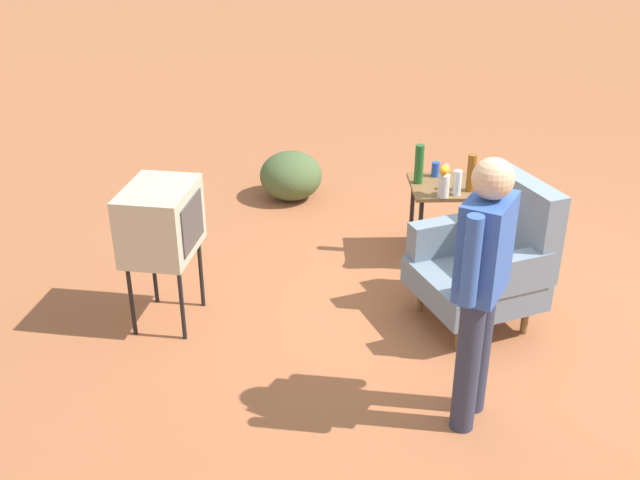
{
  "coord_description": "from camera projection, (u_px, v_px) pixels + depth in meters",
  "views": [
    {
      "loc": [
        4.65,
        -1.32,
        2.97
      ],
      "look_at": [
        0.06,
        -1.19,
        0.65
      ],
      "focal_mm": 42.31,
      "sensor_mm": 36.0,
      "label": 1
    }
  ],
  "objects": [
    {
      "name": "tv_on_stand",
      "position": [
        161.0,
        222.0,
        5.1
      ],
      "size": [
        0.67,
        0.54,
        1.03
      ],
      "color": "black",
      "rests_on": "ground"
    },
    {
      "name": "armchair",
      "position": [
        489.0,
        258.0,
        5.24
      ],
      "size": [
        0.98,
        1.0,
        1.06
      ],
      "color": "brown",
      "rests_on": "ground"
    },
    {
      "name": "flower_vase",
      "position": [
        444.0,
        179.0,
        5.75
      ],
      "size": [
        0.15,
        0.1,
        0.27
      ],
      "color": "silver",
      "rests_on": "side_table"
    },
    {
      "name": "side_table",
      "position": [
        445.0,
        196.0,
        6.07
      ],
      "size": [
        0.56,
        0.56,
        0.65
      ],
      "color": "black",
      "rests_on": "ground"
    },
    {
      "name": "shrub_near",
      "position": [
        291.0,
        176.0,
        7.31
      ],
      "size": [
        0.61,
        0.61,
        0.47
      ],
      "primitive_type": "ellipsoid",
      "color": "#475B33",
      "rests_on": "ground"
    },
    {
      "name": "soda_can_blue",
      "position": [
        435.0,
        169.0,
        6.16
      ],
      "size": [
        0.07,
        0.07,
        0.12
      ],
      "primitive_type": "cylinder",
      "color": "blue",
      "rests_on": "side_table"
    },
    {
      "name": "bottle_tall_amber",
      "position": [
        471.0,
        173.0,
        5.85
      ],
      "size": [
        0.07,
        0.07,
        0.3
      ],
      "primitive_type": "cylinder",
      "color": "brown",
      "rests_on": "side_table"
    },
    {
      "name": "person_standing",
      "position": [
        482.0,
        280.0,
        4.08
      ],
      "size": [
        0.5,
        0.37,
        1.64
      ],
      "color": "#2D3347",
      "rests_on": "ground"
    },
    {
      "name": "bottle_short_clear",
      "position": [
        457.0,
        183.0,
        5.8
      ],
      "size": [
        0.06,
        0.06,
        0.2
      ],
      "primitive_type": "cylinder",
      "color": "silver",
      "rests_on": "side_table"
    },
    {
      "name": "bottle_wine_green",
      "position": [
        419.0,
        164.0,
        5.99
      ],
      "size": [
        0.07,
        0.07,
        0.32
      ],
      "primitive_type": "cylinder",
      "color": "#1E5623",
      "rests_on": "side_table"
    },
    {
      "name": "ground_plane",
      "position": [
        481.0,
        313.0,
        5.52
      ],
      "size": [
        60.0,
        60.0,
        0.0
      ],
      "primitive_type": "plane",
      "color": "#A05B38"
    }
  ]
}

